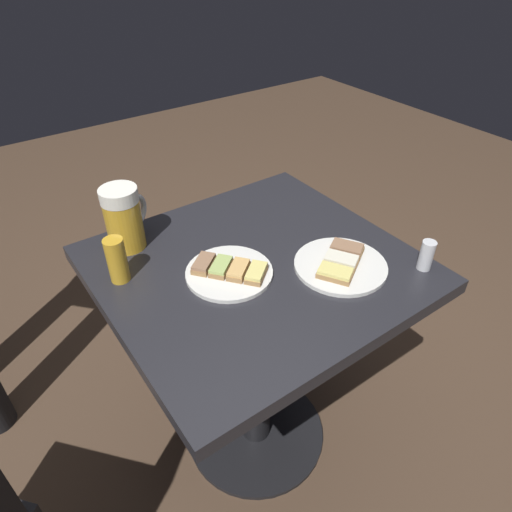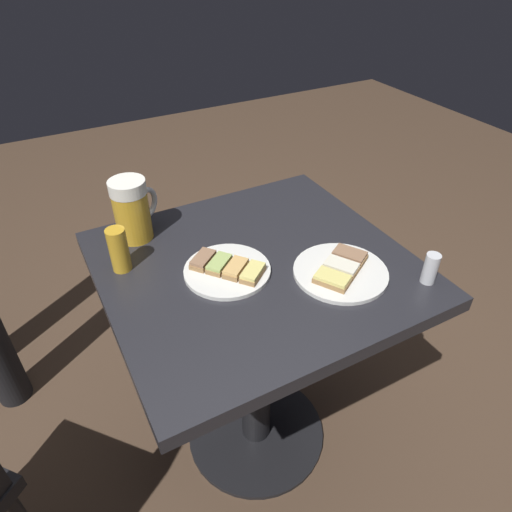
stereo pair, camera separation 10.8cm
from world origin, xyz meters
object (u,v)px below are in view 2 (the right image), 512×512
Objects in this scene: beer_glass_small at (119,250)px; salt_shaker at (430,268)px; beer_mug at (133,209)px; plate_near at (228,269)px; plate_far at (341,270)px.

beer_glass_small is 1.46× the size of salt_shaker.
salt_shaker is at bearing -43.03° from beer_mug.
beer_glass_small reaches higher than salt_shaker.
plate_far is at bearing -29.11° from plate_near.
plate_far is 2.95× the size of salt_shaker.
beer_mug reaches higher than salt_shaker.
beer_mug is (-0.37, 0.37, 0.07)m from plate_far.
beer_mug is 0.14m from beer_glass_small.
beer_mug is at bearing 136.97° from salt_shaker.
plate_far is 0.51m from beer_glass_small.
beer_glass_small reaches higher than plate_near.
plate_near is 0.45m from salt_shaker.
plate_near is 0.29m from beer_mug.
beer_mug reaches higher than plate_far.
beer_glass_small is at bearing 147.79° from plate_near.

